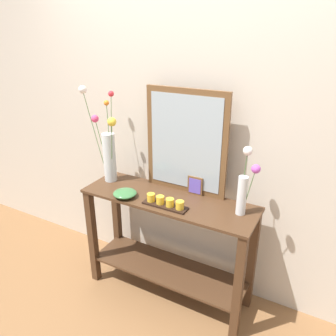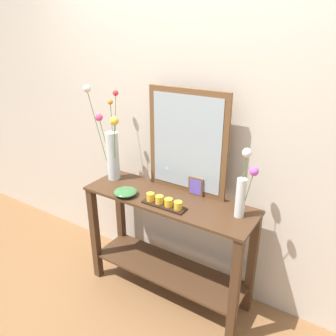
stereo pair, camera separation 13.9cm
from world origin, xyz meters
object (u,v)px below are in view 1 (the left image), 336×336
Objects in this scene: candle_tray at (165,203)px; tall_vase_left at (108,149)px; decorative_bowl at (125,193)px; vase_right at (244,186)px; picture_frame_small at (195,186)px; console_table at (168,238)px; mirror_leaning at (186,142)px.

tall_vase_left is at bearing 165.12° from candle_tray.
decorative_bowl is (0.27, -0.17, -0.23)m from tall_vase_left.
vase_right is 1.42× the size of candle_tray.
candle_tray is 2.32× the size of picture_frame_small.
candle_tray is (0.59, -0.16, -0.23)m from tall_vase_left.
picture_frame_small reaches higher than decorative_bowl.
vase_right is 0.84m from decorative_bowl.
decorative_bowl is (-0.28, -0.13, 0.36)m from console_table.
tall_vase_left reaches higher than picture_frame_small.
picture_frame_small is at bearing 8.31° from tall_vase_left.
console_table is at bearing -106.69° from mirror_leaning.
mirror_leaning is 1.67× the size of vase_right.
candle_tray is at bearing -162.38° from vase_right.
mirror_leaning is 0.62m from tall_vase_left.
mirror_leaning is (0.05, 0.17, 0.71)m from console_table.
tall_vase_left reaches higher than vase_right.
mirror_leaning is at bearing 165.22° from vase_right.
picture_frame_small is at bearing 67.73° from candle_tray.
tall_vase_left is at bearing 175.27° from console_table.
candle_tray is at bearing -71.22° from console_table.
tall_vase_left is 0.65m from candle_tray.
candle_tray is (-0.01, -0.28, -0.35)m from mirror_leaning.
decorative_bowl is (-0.80, -0.17, -0.17)m from vase_right.
mirror_leaning is 2.36× the size of candle_tray.
decorative_bowl is at bearing -167.99° from vase_right.
mirror_leaning is at bearing 87.32° from candle_tray.
decorative_bowl is at bearing -32.88° from tall_vase_left.
console_table is 0.75m from vase_right.
tall_vase_left reaches higher than console_table.
picture_frame_small is at bearing -13.59° from mirror_leaning.
vase_right reaches higher than picture_frame_small.
candle_tray is 1.89× the size of decorative_bowl.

